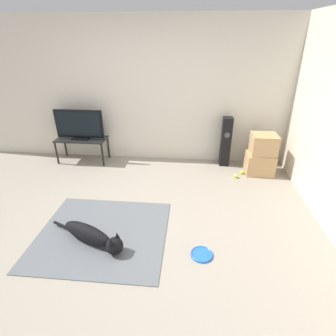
# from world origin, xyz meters

# --- Properties ---
(ground_plane) EXTENTS (12.00, 12.00, 0.00)m
(ground_plane) POSITION_xyz_m (0.00, 0.00, 0.00)
(ground_plane) COLOR #9E9384
(wall_back) EXTENTS (8.00, 0.06, 2.55)m
(wall_back) POSITION_xyz_m (0.00, 2.10, 1.27)
(wall_back) COLOR silver
(wall_back) RESTS_ON ground_plane
(area_rug) EXTENTS (1.57, 1.42, 0.01)m
(area_rug) POSITION_xyz_m (-0.21, -0.25, 0.01)
(area_rug) COLOR slate
(area_rug) RESTS_ON ground_plane
(dog) EXTENTS (1.01, 0.51, 0.25)m
(dog) POSITION_xyz_m (-0.25, -0.42, 0.12)
(dog) COLOR black
(dog) RESTS_ON area_rug
(frisbee) EXTENTS (0.25, 0.25, 0.03)m
(frisbee) POSITION_xyz_m (1.01, -0.49, 0.01)
(frisbee) COLOR blue
(frisbee) RESTS_ON ground_plane
(cardboard_box_lower) EXTENTS (0.47, 0.43, 0.37)m
(cardboard_box_lower) POSITION_xyz_m (2.07, 1.61, 0.19)
(cardboard_box_lower) COLOR tan
(cardboard_box_lower) RESTS_ON ground_plane
(cardboard_box_upper) EXTENTS (0.42, 0.38, 0.35)m
(cardboard_box_upper) POSITION_xyz_m (2.08, 1.61, 0.54)
(cardboard_box_upper) COLOR tan
(cardboard_box_upper) RESTS_ON cardboard_box_lower
(floor_speaker) EXTENTS (0.18, 0.18, 0.92)m
(floor_speaker) POSITION_xyz_m (1.48, 1.89, 0.46)
(floor_speaker) COLOR black
(floor_speaker) RESTS_ON ground_plane
(tv_stand) EXTENTS (0.95, 0.43, 0.46)m
(tv_stand) POSITION_xyz_m (-1.23, 1.81, 0.40)
(tv_stand) COLOR black
(tv_stand) RESTS_ON ground_plane
(tv) EXTENTS (0.90, 0.20, 0.55)m
(tv) POSITION_xyz_m (-1.23, 1.81, 0.73)
(tv) COLOR black
(tv) RESTS_ON tv_stand
(tennis_ball_by_boxes) EXTENTS (0.07, 0.07, 0.07)m
(tennis_ball_by_boxes) POSITION_xyz_m (1.65, 1.37, 0.03)
(tennis_ball_by_boxes) COLOR #C6E033
(tennis_ball_by_boxes) RESTS_ON ground_plane
(tennis_ball_near_speaker) EXTENTS (0.07, 0.07, 0.07)m
(tennis_ball_near_speaker) POSITION_xyz_m (1.77, 1.52, 0.03)
(tennis_ball_near_speaker) COLOR #C6E033
(tennis_ball_near_speaker) RESTS_ON ground_plane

